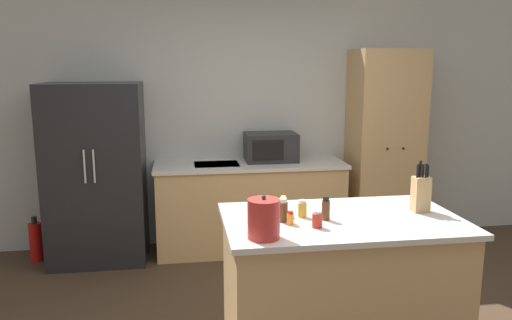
{
  "coord_description": "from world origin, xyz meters",
  "views": [
    {
      "loc": [
        -0.7,
        -2.86,
        1.87
      ],
      "look_at": [
        -0.05,
        1.4,
        1.05
      ],
      "focal_mm": 35.0,
      "sensor_mm": 36.0,
      "label": 1
    }
  ],
  "objects_px": {
    "microwave": "(271,147)",
    "spice_bottle_green_herb": "(326,209)",
    "spice_bottle_pale_salt": "(290,218)",
    "refrigerator": "(96,173)",
    "spice_bottle_orange_cap": "(283,206)",
    "kettle": "(264,219)",
    "spice_bottle_short_red": "(302,209)",
    "fire_extinguisher": "(36,241)",
    "knife_block": "(421,193)",
    "spice_bottle_amber_oil": "(283,211)",
    "pantry_cabinet": "(384,148)",
    "spice_bottle_tall_dark": "(317,220)"
  },
  "relations": [
    {
      "from": "spice_bottle_amber_oil",
      "to": "kettle",
      "type": "xyz_separation_m",
      "value": [
        -0.16,
        -0.28,
        0.04
      ]
    },
    {
      "from": "microwave",
      "to": "refrigerator",
      "type": "bearing_deg",
      "value": -175.88
    },
    {
      "from": "refrigerator",
      "to": "spice_bottle_amber_oil",
      "type": "relative_size",
      "value": 11.83
    },
    {
      "from": "pantry_cabinet",
      "to": "knife_block",
      "type": "xyz_separation_m",
      "value": [
        -0.58,
        -1.96,
        0.04
      ]
    },
    {
      "from": "microwave",
      "to": "spice_bottle_pale_salt",
      "type": "relative_size",
      "value": 6.24
    },
    {
      "from": "knife_block",
      "to": "spice_bottle_pale_salt",
      "type": "height_order",
      "value": "knife_block"
    },
    {
      "from": "kettle",
      "to": "fire_extinguisher",
      "type": "xyz_separation_m",
      "value": [
        -1.85,
        2.28,
        -0.85
      ]
    },
    {
      "from": "refrigerator",
      "to": "spice_bottle_green_herb",
      "type": "height_order",
      "value": "refrigerator"
    },
    {
      "from": "microwave",
      "to": "spice_bottle_orange_cap",
      "type": "height_order",
      "value": "microwave"
    },
    {
      "from": "microwave",
      "to": "spice_bottle_amber_oil",
      "type": "height_order",
      "value": "microwave"
    },
    {
      "from": "microwave",
      "to": "spice_bottle_green_herb",
      "type": "xyz_separation_m",
      "value": [
        -0.04,
        -2.1,
        -0.05
      ]
    },
    {
      "from": "spice_bottle_green_herb",
      "to": "spice_bottle_amber_oil",
      "type": "bearing_deg",
      "value": 178.56
    },
    {
      "from": "kettle",
      "to": "refrigerator",
      "type": "bearing_deg",
      "value": 118.95
    },
    {
      "from": "spice_bottle_short_red",
      "to": "spice_bottle_pale_salt",
      "type": "distance_m",
      "value": 0.18
    },
    {
      "from": "spice_bottle_pale_salt",
      "to": "fire_extinguisher",
      "type": "relative_size",
      "value": 0.19
    },
    {
      "from": "fire_extinguisher",
      "to": "knife_block",
      "type": "bearing_deg",
      "value": -33.27
    },
    {
      "from": "spice_bottle_short_red",
      "to": "spice_bottle_orange_cap",
      "type": "height_order",
      "value": "spice_bottle_orange_cap"
    },
    {
      "from": "spice_bottle_orange_cap",
      "to": "spice_bottle_pale_salt",
      "type": "bearing_deg",
      "value": -89.34
    },
    {
      "from": "refrigerator",
      "to": "spice_bottle_amber_oil",
      "type": "distance_m",
      "value": 2.42
    },
    {
      "from": "spice_bottle_orange_cap",
      "to": "spice_bottle_tall_dark",
      "type": "bearing_deg",
      "value": -61.75
    },
    {
      "from": "refrigerator",
      "to": "microwave",
      "type": "bearing_deg",
      "value": 4.12
    },
    {
      "from": "spice_bottle_green_herb",
      "to": "spice_bottle_orange_cap",
      "type": "distance_m",
      "value": 0.27
    },
    {
      "from": "refrigerator",
      "to": "spice_bottle_orange_cap",
      "type": "height_order",
      "value": "refrigerator"
    },
    {
      "from": "spice_bottle_short_red",
      "to": "kettle",
      "type": "distance_m",
      "value": 0.47
    },
    {
      "from": "fire_extinguisher",
      "to": "spice_bottle_short_red",
      "type": "bearing_deg",
      "value": -41.85
    },
    {
      "from": "pantry_cabinet",
      "to": "spice_bottle_orange_cap",
      "type": "relative_size",
      "value": 16.36
    },
    {
      "from": "knife_block",
      "to": "spice_bottle_green_herb",
      "type": "height_order",
      "value": "knife_block"
    },
    {
      "from": "knife_block",
      "to": "spice_bottle_green_herb",
      "type": "xyz_separation_m",
      "value": [
        -0.66,
        -0.08,
        -0.06
      ]
    },
    {
      "from": "refrigerator",
      "to": "spice_bottle_pale_salt",
      "type": "xyz_separation_m",
      "value": [
        1.44,
        -2.04,
        0.12
      ]
    },
    {
      "from": "spice_bottle_green_herb",
      "to": "spice_bottle_pale_salt",
      "type": "height_order",
      "value": "spice_bottle_green_herb"
    },
    {
      "from": "pantry_cabinet",
      "to": "spice_bottle_green_herb",
      "type": "relative_size",
      "value": 13.8
    },
    {
      "from": "spice_bottle_pale_salt",
      "to": "spice_bottle_orange_cap",
      "type": "distance_m",
      "value": 0.2
    },
    {
      "from": "spice_bottle_pale_salt",
      "to": "knife_block",
      "type": "bearing_deg",
      "value": 8.86
    },
    {
      "from": "refrigerator",
      "to": "spice_bottle_orange_cap",
      "type": "xyz_separation_m",
      "value": [
        1.44,
        -1.84,
        0.14
      ]
    },
    {
      "from": "microwave",
      "to": "spice_bottle_orange_cap",
      "type": "bearing_deg",
      "value": -98.08
    },
    {
      "from": "spice_bottle_tall_dark",
      "to": "fire_extinguisher",
      "type": "xyz_separation_m",
      "value": [
        -2.19,
        2.15,
        -0.79
      ]
    },
    {
      "from": "refrigerator",
      "to": "pantry_cabinet",
      "type": "bearing_deg",
      "value": 1.29
    },
    {
      "from": "spice_bottle_short_red",
      "to": "spice_bottle_orange_cap",
      "type": "xyz_separation_m",
      "value": [
        -0.11,
        0.06,
        0.01
      ]
    },
    {
      "from": "refrigerator",
      "to": "spice_bottle_pale_salt",
      "type": "distance_m",
      "value": 2.5
    },
    {
      "from": "spice_bottle_orange_cap",
      "to": "kettle",
      "type": "height_order",
      "value": "kettle"
    },
    {
      "from": "pantry_cabinet",
      "to": "microwave",
      "type": "xyz_separation_m",
      "value": [
        -1.2,
        0.06,
        0.03
      ]
    },
    {
      "from": "spice_bottle_green_herb",
      "to": "spice_bottle_orange_cap",
      "type": "height_order",
      "value": "spice_bottle_green_herb"
    },
    {
      "from": "knife_block",
      "to": "spice_bottle_orange_cap",
      "type": "height_order",
      "value": "knife_block"
    },
    {
      "from": "refrigerator",
      "to": "microwave",
      "type": "height_order",
      "value": "refrigerator"
    },
    {
      "from": "fire_extinguisher",
      "to": "spice_bottle_pale_salt",
      "type": "bearing_deg",
      "value": -45.29
    },
    {
      "from": "refrigerator",
      "to": "spice_bottle_amber_oil",
      "type": "height_order",
      "value": "refrigerator"
    },
    {
      "from": "spice_bottle_amber_oil",
      "to": "spice_bottle_pale_salt",
      "type": "bearing_deg",
      "value": -64.16
    },
    {
      "from": "spice_bottle_amber_oil",
      "to": "spice_bottle_green_herb",
      "type": "bearing_deg",
      "value": -1.44
    },
    {
      "from": "microwave",
      "to": "spice_bottle_pale_salt",
      "type": "distance_m",
      "value": 2.18
    },
    {
      "from": "microwave",
      "to": "spice_bottle_green_herb",
      "type": "height_order",
      "value": "microwave"
    }
  ]
}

